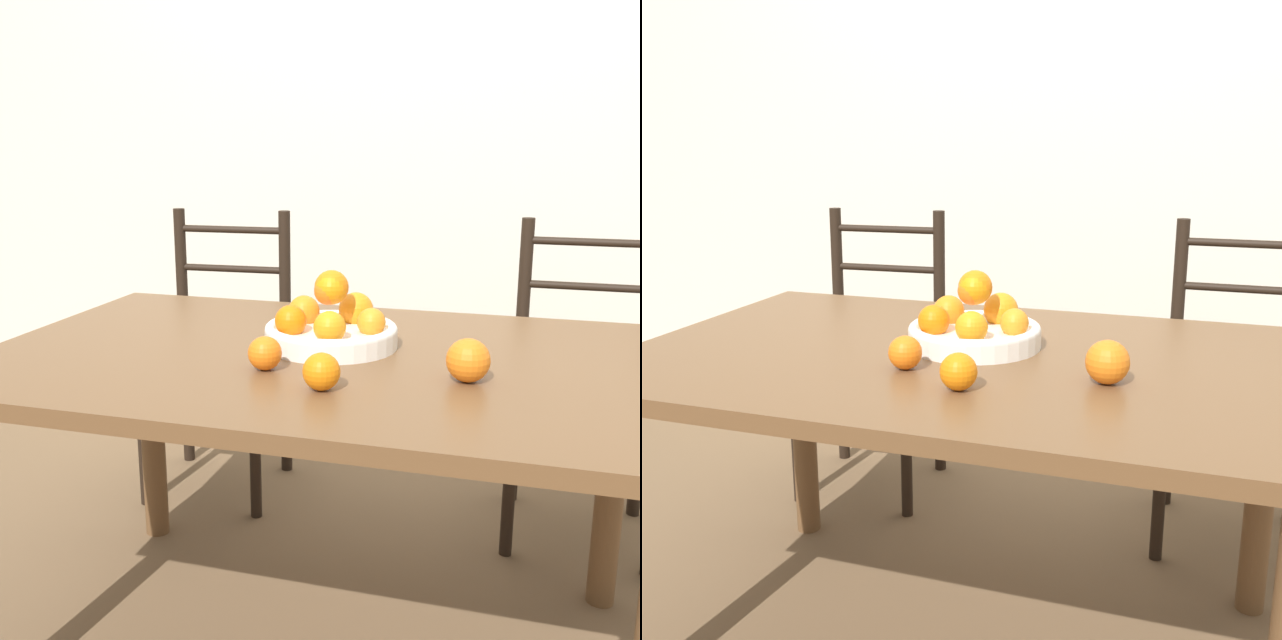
# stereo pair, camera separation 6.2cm
# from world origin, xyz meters

# --- Properties ---
(wall_back) EXTENTS (8.00, 0.06, 2.60)m
(wall_back) POSITION_xyz_m (0.00, 1.51, 1.30)
(wall_back) COLOR silver
(wall_back) RESTS_ON ground_plane
(dining_table) EXTENTS (1.44, 0.92, 0.73)m
(dining_table) POSITION_xyz_m (0.00, 0.00, 0.63)
(dining_table) COLOR brown
(dining_table) RESTS_ON ground_plane
(fruit_bowl) EXTENTS (0.29, 0.29, 0.17)m
(fruit_bowl) POSITION_xyz_m (-0.00, 0.06, 0.77)
(fruit_bowl) COLOR white
(fruit_bowl) RESTS_ON dining_table
(orange_loose_0) EXTENTS (0.07, 0.07, 0.07)m
(orange_loose_0) POSITION_xyz_m (-0.08, -0.15, 0.76)
(orange_loose_0) COLOR orange
(orange_loose_0) RESTS_ON dining_table
(orange_loose_1) EXTENTS (0.08, 0.08, 0.08)m
(orange_loose_1) POSITION_xyz_m (0.31, -0.11, 0.77)
(orange_loose_1) COLOR orange
(orange_loose_1) RESTS_ON dining_table
(orange_loose_2) EXTENTS (0.07, 0.07, 0.07)m
(orange_loose_2) POSITION_xyz_m (0.06, -0.24, 0.76)
(orange_loose_2) COLOR orange
(orange_loose_2) RESTS_ON dining_table
(chair_left) EXTENTS (0.44, 0.42, 0.94)m
(chair_left) POSITION_xyz_m (-0.58, 0.77, 0.46)
(chair_left) COLOR black
(chair_left) RESTS_ON ground_plane
(chair_right) EXTENTS (0.42, 0.40, 0.94)m
(chair_right) POSITION_xyz_m (0.58, 0.77, 0.46)
(chair_right) COLOR black
(chair_right) RESTS_ON ground_plane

